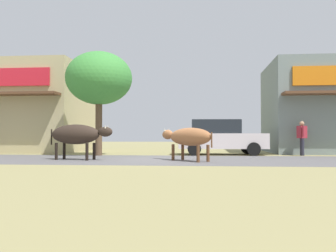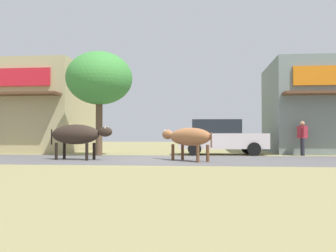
# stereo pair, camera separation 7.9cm
# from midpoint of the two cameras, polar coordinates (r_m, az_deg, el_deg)

# --- Properties ---
(ground) EXTENTS (80.00, 80.00, 0.00)m
(ground) POSITION_cam_midpoint_polar(r_m,az_deg,el_deg) (13.94, -1.64, -5.19)
(ground) COLOR #8F8655
(asphalt_road) EXTENTS (72.00, 5.64, 0.00)m
(asphalt_road) POSITION_cam_midpoint_polar(r_m,az_deg,el_deg) (13.94, -1.64, -5.19)
(asphalt_road) COLOR #5B595A
(asphalt_road) RESTS_ON ground
(storefront_left_cafe) EXTENTS (7.39, 6.24, 4.92)m
(storefront_left_cafe) POSITION_cam_midpoint_polar(r_m,az_deg,el_deg) (22.98, -21.73, 2.52)
(storefront_left_cafe) COLOR tan
(storefront_left_cafe) RESTS_ON ground
(storefront_right_club) EXTENTS (6.40, 6.24, 4.72)m
(storefront_right_club) POSITION_cam_midpoint_polar(r_m,az_deg,el_deg) (21.43, 23.92, 2.55)
(storefront_right_club) COLOR slate
(storefront_right_club) RESTS_ON ground
(roadside_tree) EXTENTS (3.01, 3.01, 4.72)m
(roadside_tree) POSITION_cam_midpoint_polar(r_m,az_deg,el_deg) (17.24, -10.41, 7.18)
(roadside_tree) COLOR brown
(roadside_tree) RESTS_ON ground
(parked_hatchback_car) EXTENTS (4.14, 2.14, 1.64)m
(parked_hatchback_car) POSITION_cam_midpoint_polar(r_m,az_deg,el_deg) (17.60, 8.19, -1.66)
(parked_hatchback_car) COLOR silver
(parked_hatchback_car) RESTS_ON ground
(cow_near_brown) EXTENTS (2.57, 1.15, 1.32)m
(cow_near_brown) POSITION_cam_midpoint_polar(r_m,az_deg,el_deg) (14.16, -13.74, -1.31)
(cow_near_brown) COLOR #31251D
(cow_near_brown) RESTS_ON ground
(cow_far_dark) EXTENTS (2.13, 2.19, 1.18)m
(cow_far_dark) POSITION_cam_midpoint_polar(r_m,az_deg,el_deg) (13.14, 3.33, -1.72)
(cow_far_dark) COLOR #9A603A
(cow_far_dark) RESTS_ON ground
(pedestrian_by_shop) EXTENTS (0.48, 0.61, 1.55)m
(pedestrian_by_shop) POSITION_cam_midpoint_polar(r_m,az_deg,el_deg) (17.70, 20.14, -1.39)
(pedestrian_by_shop) COLOR #262633
(pedestrian_by_shop) RESTS_ON ground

